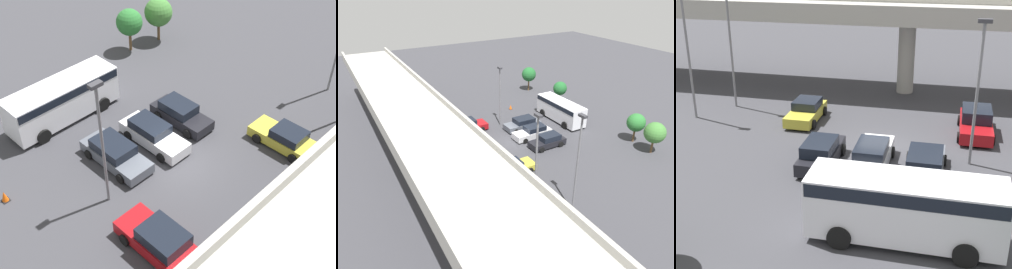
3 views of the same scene
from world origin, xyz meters
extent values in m
plane|color=#38383D|center=(0.00, 0.00, 0.00)|extent=(118.22, 118.22, 0.00)
cube|color=#9E9B93|center=(0.00, 11.73, 6.19)|extent=(55.17, 6.76, 0.90)
cube|color=#9E9B93|center=(0.00, 8.50, 6.91)|extent=(55.17, 0.30, 0.55)
cube|color=#9E9B93|center=(0.00, 14.97, 6.91)|extent=(55.17, 0.30, 0.55)
cylinder|color=#9E9B93|center=(0.00, 11.73, 2.87)|extent=(1.32, 1.32, 5.74)
cube|color=gold|center=(-5.80, 3.60, 0.51)|extent=(1.80, 4.35, 0.66)
cube|color=black|center=(-5.80, 3.94, 1.12)|extent=(1.65, 1.98, 0.57)
cylinder|color=black|center=(-4.88, 2.25, 0.31)|extent=(0.22, 0.63, 0.63)
cylinder|color=black|center=(-6.72, 2.25, 0.31)|extent=(0.22, 0.63, 0.63)
cylinder|color=black|center=(-4.88, 4.95, 0.31)|extent=(0.22, 0.63, 0.63)
cylinder|color=black|center=(-6.72, 4.95, 0.31)|extent=(0.22, 0.63, 0.63)
cube|color=black|center=(-2.95, -2.59, 0.53)|extent=(1.72, 4.39, 0.69)
cube|color=black|center=(-2.95, -2.89, 1.18)|extent=(1.58, 2.36, 0.63)
cylinder|color=black|center=(-3.83, -1.23, 0.33)|extent=(0.22, 0.67, 0.67)
cylinder|color=black|center=(-2.07, -1.23, 0.33)|extent=(0.22, 0.67, 0.67)
cylinder|color=black|center=(-3.83, -3.95, 0.33)|extent=(0.22, 0.67, 0.67)
cylinder|color=black|center=(-2.07, -3.95, 0.33)|extent=(0.22, 0.67, 0.67)
cube|color=silver|center=(-0.16, -2.35, 0.55)|extent=(1.73, 4.87, 0.76)
cube|color=black|center=(-0.16, -2.73, 1.23)|extent=(1.60, 2.50, 0.59)
cylinder|color=black|center=(-1.05, -0.84, 0.31)|extent=(0.22, 0.63, 0.63)
cylinder|color=black|center=(0.73, -0.84, 0.31)|extent=(0.22, 0.63, 0.63)
cylinder|color=black|center=(-1.05, -3.86, 0.31)|extent=(0.22, 0.63, 0.63)
cylinder|color=black|center=(0.73, -3.86, 0.31)|extent=(0.22, 0.63, 0.63)
cube|color=#515660|center=(2.68, -2.74, 0.50)|extent=(1.90, 4.81, 0.66)
cube|color=black|center=(2.68, -2.98, 1.14)|extent=(1.75, 2.58, 0.62)
cylinder|color=black|center=(1.70, -1.25, 0.31)|extent=(0.22, 0.62, 0.62)
cylinder|color=black|center=(3.65, -1.25, 0.31)|extent=(0.22, 0.62, 0.62)
cylinder|color=black|center=(1.70, -4.23, 0.31)|extent=(0.22, 0.62, 0.62)
cylinder|color=black|center=(3.65, -4.23, 0.31)|extent=(0.22, 0.62, 0.62)
cube|color=maroon|center=(5.38, 3.72, 0.55)|extent=(1.96, 4.82, 0.74)
cube|color=black|center=(5.38, 4.04, 1.29)|extent=(1.80, 2.35, 0.74)
cylinder|color=black|center=(6.38, 2.23, 0.33)|extent=(0.22, 0.66, 0.66)
cylinder|color=black|center=(4.38, 2.23, 0.33)|extent=(0.22, 0.66, 0.66)
cylinder|color=black|center=(6.38, 5.22, 0.33)|extent=(0.22, 0.66, 0.66)
cylinder|color=black|center=(4.38, 5.22, 0.33)|extent=(0.22, 0.66, 0.66)
cube|color=silver|center=(2.27, -8.63, 1.54)|extent=(7.89, 2.29, 2.54)
cube|color=black|center=(2.27, -8.63, 2.45)|extent=(7.73, 2.34, 0.56)
cylinder|color=black|center=(4.71, -7.46, 0.49)|extent=(0.99, 0.29, 0.99)
cylinder|color=black|center=(4.71, -9.80, 0.49)|extent=(0.99, 0.29, 0.99)
cylinder|color=black|center=(-0.18, -7.46, 0.49)|extent=(0.99, 0.29, 0.99)
cylinder|color=black|center=(-0.18, -9.80, 0.49)|extent=(0.99, 0.29, 0.99)
cylinder|color=slate|center=(-13.46, 2.46, 4.41)|extent=(0.16, 0.16, 8.83)
cylinder|color=slate|center=(-11.78, 5.27, 4.43)|extent=(0.16, 0.16, 8.86)
cylinder|color=slate|center=(4.98, -0.72, 3.84)|extent=(0.16, 0.16, 7.68)
cube|color=#333338|center=(4.98, -0.72, 7.78)|extent=(0.70, 0.35, 0.20)
camera|label=1|loc=(15.34, 14.20, 19.84)|focal=50.00mm
camera|label=2|loc=(-29.84, 18.43, 18.51)|focal=35.00mm
camera|label=3|loc=(3.60, -24.89, 11.43)|focal=50.00mm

